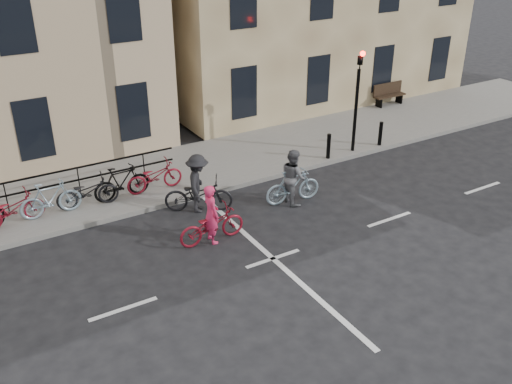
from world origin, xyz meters
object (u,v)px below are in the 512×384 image
cyclist_dark (198,189)px  bench (389,93)px  cyclist_pink (212,222)px  cyclist_grey (293,181)px  traffic_light (358,89)px

cyclist_dark → bench: bearing=-40.3°
cyclist_pink → cyclist_grey: (3.15, 0.77, 0.12)m
traffic_light → cyclist_dark: traffic_light is taller
bench → cyclist_dark: 12.30m
bench → cyclist_grey: size_ratio=0.87×
cyclist_pink → cyclist_dark: cyclist_dark is taller
traffic_light → cyclist_pink: bearing=-158.9°
cyclist_dark → traffic_light: bearing=-52.7°
traffic_light → cyclist_dark: size_ratio=1.86×
cyclist_grey → bench: bearing=-50.8°
cyclist_grey → cyclist_dark: 2.87m
traffic_light → cyclist_pink: (-7.14, -2.75, -1.87)m
traffic_light → cyclist_dark: 6.99m
cyclist_grey → traffic_light: bearing=-55.9°
traffic_light → cyclist_pink: traffic_light is taller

